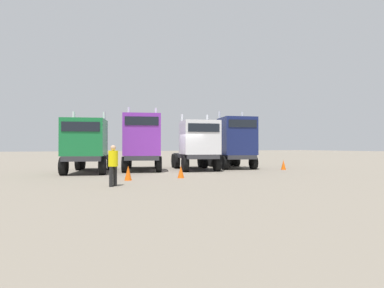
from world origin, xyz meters
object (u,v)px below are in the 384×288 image
semi_truck_white (197,144)px  traffic_cone_near (181,172)px  semi_truck_green (87,145)px  traffic_cone_mid (283,165)px  semi_truck_navy (234,142)px  semi_truck_purple (142,143)px  traffic_cone_far (128,173)px  visitor_in_hivis (113,162)px

semi_truck_white → traffic_cone_near: size_ratio=9.15×
traffic_cone_near → semi_truck_white: bearing=57.3°
semi_truck_green → traffic_cone_mid: size_ratio=9.63×
semi_truck_white → traffic_cone_mid: 6.47m
semi_truck_navy → traffic_cone_mid: semi_truck_navy is taller
semi_truck_white → semi_truck_purple: bearing=-92.6°
traffic_cone_near → traffic_cone_mid: size_ratio=0.93×
semi_truck_green → semi_truck_purple: bearing=110.0°
traffic_cone_mid → traffic_cone_far: traffic_cone_far is taller
semi_truck_purple → traffic_cone_far: bearing=-5.7°
traffic_cone_mid → traffic_cone_far: bearing=-166.5°
semi_truck_navy → semi_truck_purple: bearing=-81.1°
traffic_cone_far → visitor_in_hivis: bearing=-116.0°
semi_truck_navy → semi_truck_white: bearing=-69.1°
traffic_cone_near → traffic_cone_mid: (8.94, 2.71, 0.02)m
semi_truck_navy → traffic_cone_far: (-9.10, -5.25, -1.64)m
traffic_cone_near → traffic_cone_far: (-2.84, -0.11, 0.03)m
visitor_in_hivis → traffic_cone_mid: size_ratio=2.45×
semi_truck_green → semi_truck_navy: (10.71, 0.16, 0.25)m
semi_truck_green → traffic_cone_near: bearing=55.7°
semi_truck_green → semi_truck_white: bearing=100.4°
semi_truck_purple → semi_truck_white: size_ratio=1.09×
semi_truck_white → traffic_cone_far: size_ratio=8.32×
semi_truck_green → visitor_in_hivis: bearing=18.5°
visitor_in_hivis → traffic_cone_near: size_ratio=2.62×
semi_truck_green → semi_truck_purple: size_ratio=1.03×
semi_truck_navy → visitor_in_hivis: size_ratio=3.63×
semi_truck_green → semi_truck_white: semi_truck_white is taller
semi_truck_white → traffic_cone_far: 7.53m
semi_truck_green → traffic_cone_far: 5.52m
semi_truck_navy → traffic_cone_near: 8.27m
semi_truck_green → visitor_in_hivis: size_ratio=3.93×
semi_truck_white → visitor_in_hivis: 9.60m
semi_truck_green → traffic_cone_mid: bearing=94.3°
traffic_cone_near → traffic_cone_mid: traffic_cone_mid is taller
semi_truck_green → semi_truck_white: (7.35, -0.45, 0.08)m
semi_truck_green → traffic_cone_mid: 13.64m
semi_truck_navy → traffic_cone_far: 10.63m
semi_truck_purple → traffic_cone_mid: 10.26m
semi_truck_purple → traffic_cone_near: semi_truck_purple is taller
semi_truck_green → traffic_cone_near: semi_truck_green is taller
semi_truck_purple → visitor_in_hivis: size_ratio=3.81×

